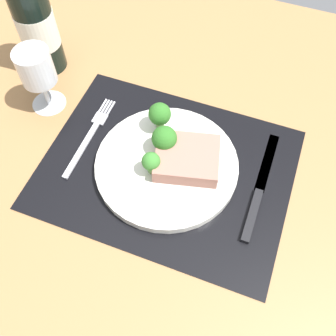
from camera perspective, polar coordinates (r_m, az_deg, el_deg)
name	(u,v)px	position (r cm, az deg, el deg)	size (l,w,h in cm)	color
ground_plane	(167,173)	(71.72, -0.19, -0.72)	(140.00, 110.00, 3.00)	#996D42
placemat	(167,168)	(70.31, -0.20, -0.03)	(44.10, 33.80, 0.30)	black
plate	(167,165)	(69.50, -0.20, 0.38)	(25.45, 25.45, 1.60)	silver
steak	(187,158)	(67.65, 2.80, 1.42)	(10.96, 9.33, 2.99)	#9E6B5B
broccoli_near_steak	(151,162)	(65.52, -2.50, 0.89)	(3.21, 3.21, 4.74)	#5B8942
broccoli_near_fork	(164,139)	(67.81, -0.54, 4.32)	(4.48, 4.48, 5.57)	#6B994C
broccoli_back_left	(160,115)	(70.56, -1.22, 7.81)	(4.13, 4.13, 5.89)	#5B8942
fork	(90,136)	(75.36, -11.36, 4.65)	(2.40, 19.20, 0.50)	silver
knife	(258,193)	(69.02, 13.06, -3.63)	(1.80, 23.00, 0.80)	black
wine_bottle	(35,21)	(83.93, -18.88, 19.68)	(7.60, 7.60, 31.67)	black
wine_glass	(37,70)	(76.85, -18.64, 13.35)	(6.71, 6.71, 13.22)	silver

